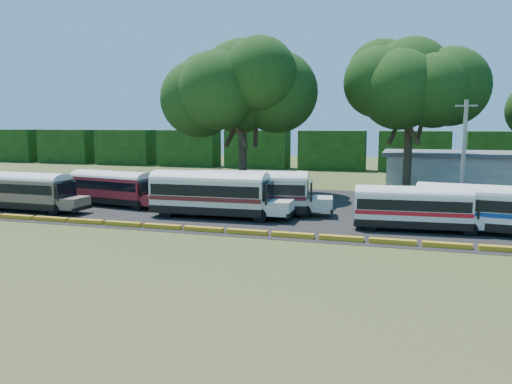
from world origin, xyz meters
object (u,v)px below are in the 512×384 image
(bus_red, at_px, (114,186))
(bus_white_red, at_px, (415,206))
(bus_cream_west, at_px, (213,191))
(bus_beige, at_px, (26,189))
(tree_west, at_px, (242,86))

(bus_red, bearing_deg, bus_white_red, 2.88)
(bus_cream_west, bearing_deg, bus_red, 164.04)
(bus_beige, relative_size, bus_cream_west, 0.89)
(bus_red, bearing_deg, bus_cream_west, -4.24)
(tree_west, bearing_deg, bus_cream_west, -82.60)
(bus_red, xyz_separation_m, bus_cream_west, (10.18, -2.57, 0.26))
(bus_white_red, xyz_separation_m, tree_west, (-16.01, 12.17, 8.98))
(bus_beige, height_order, tree_west, tree_west)
(bus_cream_west, bearing_deg, bus_beige, -175.24)
(bus_red, height_order, tree_west, tree_west)
(bus_red, height_order, bus_cream_west, bus_cream_west)
(bus_beige, distance_m, bus_cream_west, 15.56)
(bus_cream_west, height_order, tree_west, tree_west)
(bus_beige, height_order, bus_red, bus_beige)
(bus_white_red, bearing_deg, bus_cream_west, 174.21)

